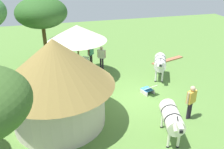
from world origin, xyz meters
TOP-DOWN VIEW (x-y plane):
  - ground_plane at (0.00, 0.00)m, footprint 36.00×36.00m
  - thatched_hut at (-1.07, 3.89)m, footprint 5.05×5.05m
  - shade_umbrella at (3.36, 2.41)m, footprint 3.55×3.55m
  - patio_dining_table at (3.36, 2.41)m, footprint 1.50×1.12m
  - patio_chair_near_lawn at (2.24, 2.86)m, footprint 0.55×0.56m
  - patio_chair_east_end at (4.43, 1.85)m, footprint 0.58×0.58m
  - guest_beside_umbrella at (4.91, 1.39)m, footprint 0.48×0.46m
  - guest_behind_table at (4.20, 0.78)m, footprint 0.38×0.52m
  - standing_watcher at (-2.34, -1.99)m, footprint 0.38×0.57m
  - striped_lounge_chair at (0.29, -1.02)m, footprint 0.92×0.76m
  - zebra_nearest_camera at (1.95, -2.42)m, footprint 2.07×1.29m
  - zebra_by_umbrella at (-3.39, -0.49)m, footprint 2.30×1.09m
  - acacia_tree_left_background at (5.41, 4.34)m, footprint 3.25×3.25m
  - brick_patio_kerb at (4.40, -4.25)m, footprint 1.21×2.77m

SIDE VIEW (x-z plane):
  - ground_plane at x=0.00m, z-range 0.00..0.00m
  - brick_patio_kerb at x=4.40m, z-range 0.00..0.08m
  - striped_lounge_chair at x=0.29m, z-range -0.07..0.58m
  - patio_chair_near_lawn at x=2.24m, z-range 0.07..0.97m
  - patio_chair_east_end at x=4.43m, z-range 0.07..0.97m
  - patio_dining_table at x=3.36m, z-range 0.28..1.02m
  - guest_behind_table at x=4.20m, z-range 0.16..1.78m
  - guest_beside_umbrella at x=4.91m, z-range 0.17..1.85m
  - zebra_by_umbrella at x=-3.39m, z-range 0.24..1.79m
  - standing_watcher at x=-2.34m, z-range 0.18..1.90m
  - zebra_nearest_camera at x=1.95m, z-range 0.26..1.84m
  - thatched_hut at x=-1.07m, z-range 0.20..4.20m
  - shade_umbrella at x=3.36m, z-range 1.21..4.57m
  - acacia_tree_left_background at x=5.41m, z-range 1.38..6.13m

